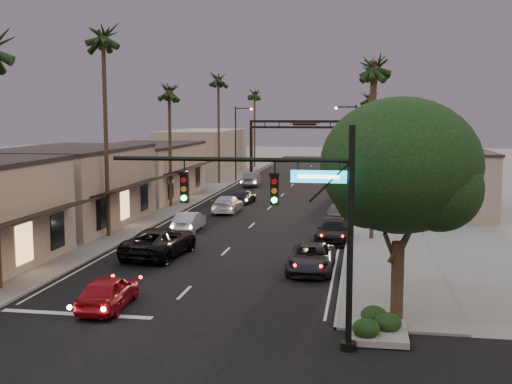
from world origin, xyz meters
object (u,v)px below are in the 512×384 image
(corner_tree, at_px, (402,171))
(traffic_signal, at_px, (295,204))
(palm_ld, at_px, (218,76))
(curbside_near, at_px, (311,258))
(palm_ra, at_px, (375,61))
(oncoming_red, at_px, (108,292))
(palm_far, at_px, (255,91))
(oncoming_silver, at_px, (189,221))
(curbside_black, at_px, (334,231))
(palm_lc, at_px, (169,87))
(streetlight_left, at_px, (238,137))
(arch, at_px, (305,133))
(palm_lb, at_px, (103,31))
(palm_rc, at_px, (370,95))
(streetlight_right, at_px, (352,143))
(oncoming_pickup, at_px, (160,242))
(palm_rb, at_px, (372,68))

(corner_tree, bearing_deg, traffic_signal, -137.69)
(palm_ld, bearing_deg, curbside_near, -70.68)
(traffic_signal, xyz_separation_m, palm_ra, (2.91, 20.00, 6.36))
(oncoming_red, bearing_deg, palm_far, -88.51)
(palm_far, bearing_deg, curbside_near, -77.71)
(traffic_signal, xyz_separation_m, oncoming_silver, (-9.65, 21.24, -4.40))
(curbside_black, bearing_deg, palm_lc, 143.56)
(streetlight_left, distance_m, oncoming_silver, 33.22)
(arch, xyz_separation_m, palm_lb, (-8.60, -48.00, 7.85))
(palm_lc, xyz_separation_m, palm_rc, (17.20, 28.00, 0.00))
(palm_lb, height_order, palm_ra, palm_lb)
(palm_rc, height_order, oncoming_red, palm_rc)
(streetlight_right, bearing_deg, oncoming_pickup, -110.39)
(oncoming_pickup, relative_size, curbside_near, 1.20)
(streetlight_right, bearing_deg, curbside_black, -91.87)
(corner_tree, xyz_separation_m, oncoming_silver, (-13.44, 17.79, -5.30))
(corner_tree, relative_size, curbside_near, 1.75)
(streetlight_right, bearing_deg, arch, 105.47)
(palm_lb, bearing_deg, palm_ra, 6.63)
(palm_rc, bearing_deg, palm_far, 140.36)
(oncoming_red, bearing_deg, palm_rc, -104.25)
(oncoming_pickup, distance_m, curbside_near, 9.11)
(traffic_signal, distance_m, oncoming_silver, 23.74)
(palm_lb, bearing_deg, curbside_near, -26.49)
(palm_far, distance_m, oncoming_silver, 54.02)
(streetlight_right, relative_size, oncoming_red, 2.12)
(palm_ld, bearing_deg, palm_rc, 27.62)
(traffic_signal, relative_size, curbside_near, 1.69)
(streetlight_left, bearing_deg, corner_tree, -72.03)
(corner_tree, xyz_separation_m, palm_ld, (-18.08, 47.55, 6.44))
(palm_lb, distance_m, oncoming_pickup, 14.42)
(streetlight_right, distance_m, oncoming_pickup, 30.11)
(palm_lc, bearing_deg, curbside_black, -41.38)
(corner_tree, relative_size, palm_rc, 0.72)
(palm_lc, bearing_deg, curbside_near, -56.26)
(oncoming_red, bearing_deg, oncoming_silver, -88.59)
(streetlight_right, bearing_deg, palm_rb, -30.76)
(palm_far, bearing_deg, palm_rb, -63.57)
(palm_far, height_order, oncoming_red, palm_far)
(corner_tree, relative_size, palm_lb, 0.58)
(corner_tree, bearing_deg, oncoming_pickup, 143.28)
(palm_rb, xyz_separation_m, palm_far, (-16.90, 34.00, -0.97))
(corner_tree, bearing_deg, palm_ra, 93.03)
(arch, distance_m, palm_rc, 11.59)
(palm_lc, bearing_deg, palm_rc, 58.44)
(traffic_signal, height_order, curbside_black, traffic_signal)
(palm_ld, xyz_separation_m, palm_rb, (17.20, -11.00, 0.00))
(palm_rc, relative_size, curbside_black, 2.54)
(streetlight_left, relative_size, curbside_black, 1.88)
(streetlight_right, xyz_separation_m, oncoming_silver, (-10.88, -19.76, -4.65))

